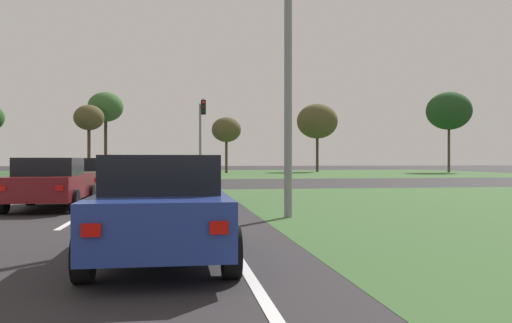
{
  "coord_description": "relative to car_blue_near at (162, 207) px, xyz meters",
  "views": [
    {
      "loc": [
        5.98,
        -2.58,
        1.45
      ],
      "look_at": [
        11.97,
        37.47,
        1.34
      ],
      "focal_mm": 36.47,
      "sensor_mm": 36.0,
      "label": 1
    }
  ],
  "objects": [
    {
      "name": "lane_dash_second",
      "position": [
        -2.25,
        4.49,
        -0.77
      ],
      "size": [
        0.14,
        2.0,
        0.01
      ],
      "primitive_type": "cube",
      "color": "silver",
      "rests_on": "ground"
    },
    {
      "name": "traffic_signal_far_right",
      "position": [
        1.85,
        29.6,
        3.19
      ],
      "size": [
        0.32,
        5.35,
        5.69
      ],
      "color": "gray",
      "rests_on": "ground"
    },
    {
      "name": "edge_line_right",
      "position": [
        1.1,
        6.94,
        -0.77
      ],
      "size": [
        0.14,
        24.0,
        0.01
      ],
      "primitive_type": "cube",
      "color": "silver",
      "rests_on": "ground"
    },
    {
      "name": "car_teal_sixth",
      "position": [
        -8.19,
        33.36,
        0.03
      ],
      "size": [
        1.98,
        4.61,
        1.58
      ],
      "rotation": [
        0.0,
        0.0,
        3.14
      ],
      "color": "#19565B",
      "rests_on": "ground"
    },
    {
      "name": "treeline_fourth",
      "position": [
        -8.2,
        55.1,
        6.86
      ],
      "size": [
        4.08,
        4.08,
        9.43
      ],
      "color": "#423323",
      "rests_on": "ground"
    },
    {
      "name": "lane_dash_fourth",
      "position": [
        -2.25,
        16.49,
        -0.77
      ],
      "size": [
        0.14,
        2.0,
        0.01
      ],
      "primitive_type": "cube",
      "color": "silver",
      "rests_on": "ground"
    },
    {
      "name": "crosswalk_bar_fifth",
      "position": [
        -7.55,
        19.74,
        -0.77
      ],
      "size": [
        0.7,
        2.8,
        0.01
      ],
      "primitive_type": "cube",
      "color": "silver",
      "rests_on": "ground"
    },
    {
      "name": "grass_verge_far_right",
      "position": [
        19.75,
        49.44,
        -0.77
      ],
      "size": [
        35.0,
        35.0,
        0.01
      ],
      "primitive_type": "cube",
      "color": "#385B2D",
      "rests_on": "ground"
    },
    {
      "name": "treeline_third",
      "position": [
        -9.55,
        51.83,
        5.31
      ],
      "size": [
        3.29,
        3.29,
        7.56
      ],
      "color": "#423323",
      "rests_on": "ground"
    },
    {
      "name": "car_navy_second",
      "position": [
        -0.06,
        10.31,
        0.05
      ],
      "size": [
        1.94,
        4.6,
        1.61
      ],
      "color": "#161E47",
      "rests_on": "ground"
    },
    {
      "name": "treeline_seventh",
      "position": [
        32.14,
        50.14,
        6.54
      ],
      "size": [
        5.29,
        5.29,
        9.58
      ],
      "color": "#423323",
      "rests_on": "ground"
    },
    {
      "name": "median_island_far",
      "position": [
        -5.75,
        49.94,
        -0.7
      ],
      "size": [
        1.2,
        36.0,
        0.14
      ],
      "primitive_type": "cube",
      "color": "#ADA89E",
      "rests_on": "ground"
    },
    {
      "name": "car_blue_near",
      "position": [
        0.0,
        0.0,
        0.0
      ],
      "size": [
        1.96,
        4.25,
        1.51
      ],
      "color": "navy",
      "rests_on": "ground"
    },
    {
      "name": "treeline_fifth",
      "position": [
        5.64,
        51.3,
        4.12
      ],
      "size": [
        3.35,
        3.35,
        6.35
      ],
      "color": "#423323",
      "rests_on": "ground"
    },
    {
      "name": "car_white_fourth",
      "position": [
        -6.02,
        26.06,
        -0.01
      ],
      "size": [
        4.42,
        2.0,
        1.48
      ],
      "rotation": [
        0.0,
        0.0,
        1.57
      ],
      "color": "silver",
      "rests_on": "ground"
    },
    {
      "name": "lane_dash_third",
      "position": [
        -2.25,
        10.49,
        -0.77
      ],
      "size": [
        0.14,
        2.0,
        0.01
      ],
      "primitive_type": "cube",
      "color": "silver",
      "rests_on": "ground"
    },
    {
      "name": "car_maroon_fifth",
      "position": [
        -3.53,
        8.5,
        0.0
      ],
      "size": [
        2.08,
        4.22,
        1.52
      ],
      "color": "maroon",
      "rests_on": "ground"
    },
    {
      "name": "street_lamp_near",
      "position": [
        2.97,
        5.4,
        3.77
      ],
      "size": [
        0.56,
        2.14,
        8.04
      ],
      "color": "gray",
      "rests_on": "ground"
    },
    {
      "name": "car_beige_third",
      "position": [
        -3.5,
        14.0,
        0.01
      ],
      "size": [
        2.04,
        4.53,
        1.53
      ],
      "color": "#BCAD8E",
      "rests_on": "ground"
    },
    {
      "name": "ground_plane",
      "position": [
        -5.75,
        24.94,
        -0.77
      ],
      "size": [
        200.0,
        200.0,
        0.0
      ],
      "primitive_type": "plane",
      "color": "#282628"
    },
    {
      "name": "pedestrian_at_median",
      "position": [
        -5.45,
        37.28,
        0.5
      ],
      "size": [
        0.34,
        0.34,
        1.86
      ],
      "rotation": [
        0.0,
        0.0,
        3.75
      ],
      "color": "#9E8966",
      "rests_on": "median_island_far"
    },
    {
      "name": "treeline_sixth",
      "position": [
        17.35,
        55.18,
        5.51
      ],
      "size": [
        5.09,
        5.09,
        8.47
      ],
      "color": "#423323",
      "rests_on": "ground"
    },
    {
      "name": "stop_bar_near",
      "position": [
        -1.95,
        17.94,
        -0.77
      ],
      "size": [
        6.4,
        0.5,
        0.01
      ],
      "primitive_type": "cube",
      "color": "silver",
      "rests_on": "ground"
    }
  ]
}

